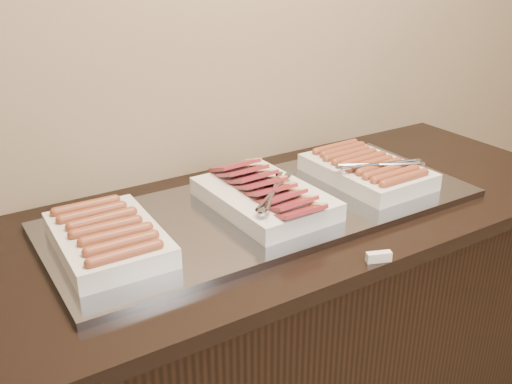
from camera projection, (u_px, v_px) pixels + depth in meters
counter at (260, 345)px, 1.75m from camera, size 2.06×0.76×0.90m
warming_tray at (268, 209)px, 1.58m from camera, size 1.20×0.50×0.02m
dish_left at (108, 237)px, 1.34m from camera, size 0.24×0.35×0.07m
dish_center at (265, 196)px, 1.55m from camera, size 0.27×0.40×0.09m
dish_right at (367, 169)px, 1.73m from camera, size 0.27×0.37×0.08m
label_holder at (379, 257)px, 1.33m from camera, size 0.06×0.04×0.02m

